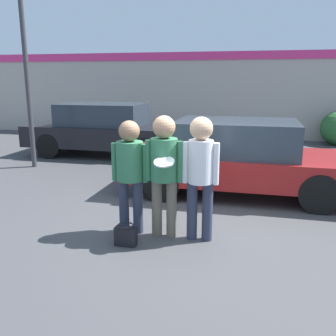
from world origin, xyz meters
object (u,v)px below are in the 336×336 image
object	(u,v)px
person_middle_with_frisbee	(164,165)
parked_car_near	(238,157)
handbag	(126,235)
person_right	(201,168)
person_left	(130,167)
parked_car_far	(105,129)

from	to	relation	value
person_middle_with_frisbee	parked_car_near	world-z (taller)	person_middle_with_frisbee
handbag	parked_car_near	bearing A→B (deg)	64.36
person_right	parked_car_near	size ratio (longest dim) A/B	0.39
person_left	person_middle_with_frisbee	distance (m)	0.53
person_middle_with_frisbee	parked_car_near	bearing A→B (deg)	69.00
person_left	handbag	bearing A→B (deg)	-80.34
person_right	handbag	bearing A→B (deg)	-155.24
person_middle_with_frisbee	handbag	distance (m)	1.12
person_middle_with_frisbee	person_right	xyz separation A→B (m)	(0.52, 0.01, -0.01)
person_right	parked_car_far	world-z (taller)	person_right
person_left	person_right	distance (m)	1.04
person_middle_with_frisbee	parked_car_far	bearing A→B (deg)	120.46
parked_car_near	parked_car_far	bearing A→B (deg)	143.92
person_middle_with_frisbee	parked_car_far	distance (m)	6.25
person_left	person_right	size ratio (longest dim) A/B	0.95
person_right	parked_car_near	xyz separation A→B (m)	(0.40, 2.40, -0.32)
parked_car_near	handbag	world-z (taller)	parked_car_near
parked_car_near	parked_car_far	world-z (taller)	parked_car_far
person_right	parked_car_far	size ratio (longest dim) A/B	0.38
person_left	person_middle_with_frisbee	bearing A→B (deg)	-3.56
person_left	parked_car_far	distance (m)	5.97
person_middle_with_frisbee	handbag	world-z (taller)	person_middle_with_frisbee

